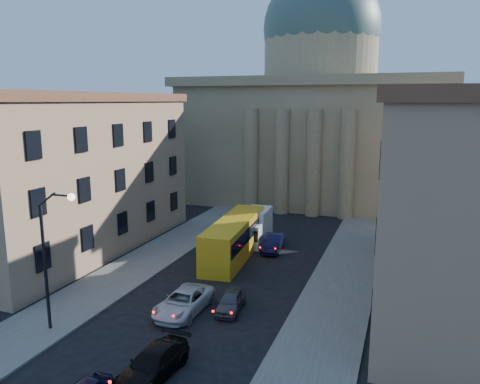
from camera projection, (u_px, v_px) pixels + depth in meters
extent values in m
cube|color=#5B5853|center=(127.00, 272.00, 38.54)|extent=(5.00, 60.00, 0.15)
cube|color=#5B5853|center=(335.00, 302.00, 32.90)|extent=(5.00, 60.00, 0.15)
cube|color=olive|center=(318.00, 142.00, 69.28)|extent=(34.00, 26.00, 16.00)
cube|color=olive|center=(320.00, 84.00, 67.67)|extent=(35.50, 27.50, 1.20)
cylinder|color=olive|center=(320.00, 58.00, 66.98)|extent=(16.00, 16.00, 8.00)
sphere|color=#3F5649|center=(321.00, 29.00, 66.21)|extent=(16.40, 16.40, 16.40)
cube|color=olive|center=(185.00, 154.00, 74.89)|extent=(13.00, 13.00, 11.00)
cone|color=brown|center=(183.00, 107.00, 73.45)|extent=(26.02, 26.02, 4.00)
cube|color=olive|center=(474.00, 167.00, 60.94)|extent=(13.00, 13.00, 11.00)
cone|color=brown|center=(480.00, 108.00, 59.50)|extent=(26.02, 26.02, 4.00)
cylinder|color=olive|center=(251.00, 161.00, 59.38)|extent=(1.80, 1.80, 13.00)
cylinder|color=olive|center=(282.00, 162.00, 58.05)|extent=(1.80, 1.80, 13.00)
cylinder|color=olive|center=(314.00, 163.00, 56.72)|extent=(1.80, 1.80, 13.00)
cylinder|color=olive|center=(347.00, 165.00, 55.39)|extent=(1.80, 1.80, 13.00)
cube|color=#9E7B5D|center=(70.00, 177.00, 43.73)|extent=(11.00, 26.00, 14.00)
cube|color=brown|center=(64.00, 97.00, 42.32)|extent=(11.60, 26.60, 0.80)
cube|color=#9E7B5D|center=(471.00, 203.00, 32.43)|extent=(11.00, 26.00, 14.00)
cylinder|color=black|center=(45.00, 269.00, 28.22)|extent=(0.20, 0.20, 8.00)
cylinder|color=black|center=(47.00, 199.00, 27.20)|extent=(1.30, 0.12, 0.96)
cylinder|color=black|center=(61.00, 195.00, 26.81)|extent=(1.30, 0.12, 0.12)
sphere|color=white|center=(71.00, 197.00, 26.57)|extent=(0.44, 0.44, 0.44)
imported|color=silver|center=(184.00, 302.00, 31.27)|extent=(2.67, 5.54, 1.52)
imported|color=black|center=(153.00, 364.00, 23.98)|extent=(2.39, 5.15, 1.46)
imported|color=#434348|center=(231.00, 301.00, 31.62)|extent=(1.99, 3.96, 1.29)
imported|color=black|center=(273.00, 243.00, 44.25)|extent=(2.02, 4.72, 1.51)
cube|color=gold|center=(235.00, 238.00, 42.40)|extent=(3.71, 12.44, 3.46)
cube|color=black|center=(235.00, 232.00, 42.30)|extent=(3.72, 11.78, 1.23)
cylinder|color=black|center=(207.00, 266.00, 38.70)|extent=(0.42, 1.14, 1.11)
cylinder|color=black|center=(233.00, 268.00, 38.12)|extent=(0.42, 1.14, 1.11)
cylinder|color=black|center=(236.00, 236.00, 47.14)|extent=(0.42, 1.14, 1.11)
cylinder|color=black|center=(258.00, 238.00, 46.55)|extent=(0.42, 1.14, 1.11)
cube|color=silver|center=(250.00, 236.00, 45.21)|extent=(2.33, 2.42, 2.32)
cube|color=black|center=(247.00, 236.00, 44.11)|extent=(2.13, 0.22, 1.06)
cube|color=silver|center=(257.00, 224.00, 47.55)|extent=(2.52, 4.16, 2.99)
cylinder|color=black|center=(240.00, 243.00, 45.26)|extent=(0.31, 0.88, 0.87)
cylinder|color=black|center=(259.00, 245.00, 44.71)|extent=(0.31, 0.88, 0.87)
cylinder|color=black|center=(250.00, 232.00, 48.88)|extent=(0.31, 0.88, 0.87)
cylinder|color=black|center=(268.00, 234.00, 48.33)|extent=(0.31, 0.88, 0.87)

